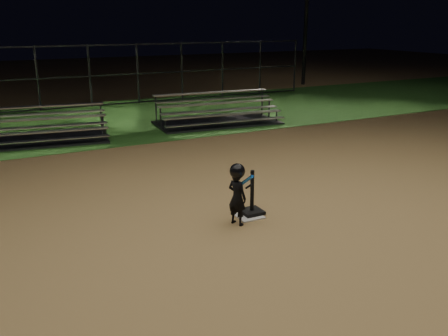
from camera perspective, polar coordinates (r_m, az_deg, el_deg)
ground at (r=8.86m, az=2.94°, el=-5.72°), size 80.00×80.00×0.00m
grass_strip at (r=17.89m, az=-13.21°, el=5.59°), size 60.00×8.00×0.01m
home_plate at (r=8.86m, az=2.94°, el=-5.65°), size 0.45×0.45×0.02m
batting_tee at (r=8.90m, az=3.30°, el=-4.40°), size 0.38×0.38×0.82m
child_batter at (r=8.32m, az=1.58°, el=-2.90°), size 0.42×0.63×1.11m
bleacher_left at (r=15.16m, az=-21.13°, el=3.62°), size 4.18×2.45×0.97m
bleacher_right at (r=16.67m, az=-0.75°, el=5.94°), size 4.31×2.36×1.02m
backstop_fence at (r=20.60m, az=-15.53°, el=10.39°), size 20.08×0.08×2.50m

